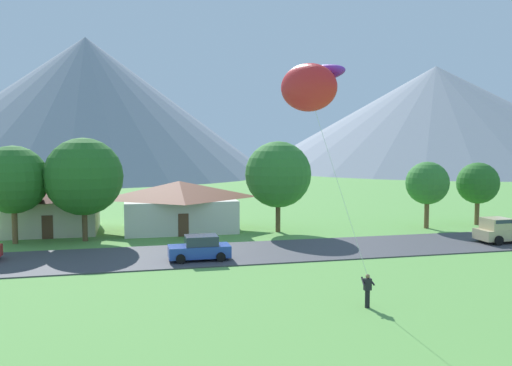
{
  "coord_description": "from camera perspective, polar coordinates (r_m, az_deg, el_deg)",
  "views": [
    {
      "loc": [
        -6.42,
        -9.92,
        8.14
      ],
      "look_at": [
        0.34,
        18.73,
        5.87
      ],
      "focal_mm": 37.13,
      "sensor_mm": 36.0,
      "label": 1
    }
  ],
  "objects": [
    {
      "name": "tree_near_right",
      "position": [
        56.47,
        22.79,
        -0.02
      ],
      "size": [
        4.07,
        4.07,
        6.18
      ],
      "color": "brown",
      "rests_on": "ground"
    },
    {
      "name": "mountain_central_ridge",
      "position": [
        143.4,
        -17.77,
        7.9
      ],
      "size": [
        94.37,
        94.37,
        34.82
      ],
      "primitive_type": "cone",
      "color": "gray",
      "rests_on": "ground"
    },
    {
      "name": "tree_near_left",
      "position": [
        46.44,
        -24.69,
        0.32
      ],
      "size": [
        5.45,
        5.45,
        7.9
      ],
      "color": "brown",
      "rests_on": "ground"
    },
    {
      "name": "pickup_truck_sand_west_side",
      "position": [
        47.5,
        25.36,
        -4.6
      ],
      "size": [
        5.25,
        2.43,
        1.99
      ],
      "color": "#C6B284",
      "rests_on": "road_strip"
    },
    {
      "name": "road_strip",
      "position": [
        38.98,
        -3.53,
        -7.6
      ],
      "size": [
        160.0,
        7.9,
        0.08
      ],
      "primitive_type": "cube",
      "color": "#424247",
      "rests_on": "ground"
    },
    {
      "name": "kite_flyer_with_kite",
      "position": [
        27.29,
        5.74,
        10.15
      ],
      "size": [
        4.36,
        4.52,
        12.21
      ],
      "color": "black",
      "rests_on": "ground"
    },
    {
      "name": "tree_right_of_center",
      "position": [
        45.54,
        -18.08,
        0.66
      ],
      "size": [
        6.37,
        6.37,
        8.53
      ],
      "color": "brown",
      "rests_on": "ground"
    },
    {
      "name": "mountain_east_ridge",
      "position": [
        174.05,
        18.71,
        6.68
      ],
      "size": [
        112.54,
        112.54,
        31.56
      ],
      "primitive_type": "cone",
      "color": "#8E939E",
      "rests_on": "ground"
    },
    {
      "name": "parked_car_blue_west_end",
      "position": [
        36.8,
        -6.08,
        -7.02
      ],
      "size": [
        4.21,
        2.09,
        1.68
      ],
      "color": "#2847A8",
      "rests_on": "road_strip"
    },
    {
      "name": "tree_center",
      "position": [
        52.51,
        17.98,
        -0.02
      ],
      "size": [
        4.04,
        4.04,
        6.33
      ],
      "color": "brown",
      "rests_on": "ground"
    },
    {
      "name": "house_left_center",
      "position": [
        51.43,
        -21.03,
        -2.16
      ],
      "size": [
        8.36,
        7.77,
        4.88
      ],
      "color": "beige",
      "rests_on": "ground"
    },
    {
      "name": "tree_left_of_center",
      "position": [
        47.89,
        2.4,
        0.92
      ],
      "size": [
        6.01,
        6.01,
        8.25
      ],
      "color": "brown",
      "rests_on": "ground"
    },
    {
      "name": "house_leftmost",
      "position": [
        49.76,
        -8.25,
        -2.31
      ],
      "size": [
        10.73,
        8.01,
        4.56
      ],
      "color": "beige",
      "rests_on": "ground"
    }
  ]
}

